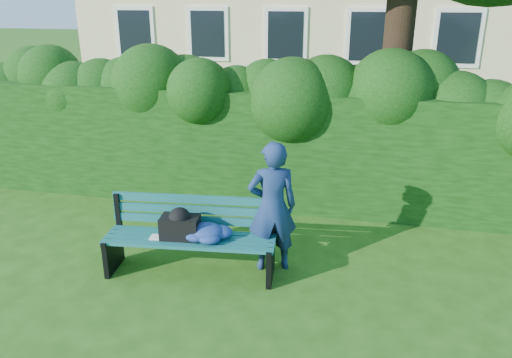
# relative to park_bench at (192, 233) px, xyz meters

# --- Properties ---
(ground) EXTENTS (80.00, 80.00, 0.00)m
(ground) POSITION_rel_park_bench_xyz_m (0.59, 0.18, -0.51)
(ground) COLOR #275313
(ground) RESTS_ON ground
(hedge) EXTENTS (10.00, 1.00, 1.80)m
(hedge) POSITION_rel_park_bench_xyz_m (0.59, 2.38, 0.39)
(hedge) COLOR black
(hedge) RESTS_ON ground
(park_bench) EXTENTS (2.04, 0.76, 0.89)m
(park_bench) POSITION_rel_park_bench_xyz_m (0.00, 0.00, 0.00)
(park_bench) COLOR #115753
(park_bench) RESTS_ON ground
(man_reading) EXTENTS (0.67, 0.55, 1.59)m
(man_reading) POSITION_rel_park_bench_xyz_m (0.89, 0.31, 0.29)
(man_reading) COLOR navy
(man_reading) RESTS_ON ground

